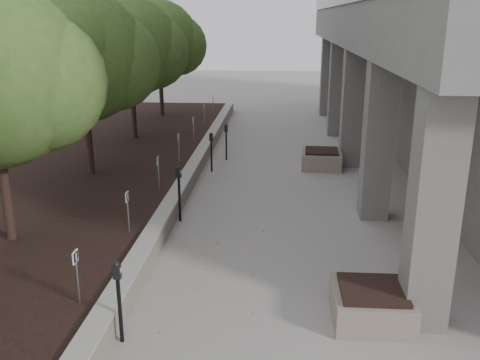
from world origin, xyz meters
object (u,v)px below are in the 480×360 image
(parking_meter_4, at_px, (211,152))
(planter_front, at_px, (371,304))
(planter_back, at_px, (321,159))
(parking_meter_2, at_px, (119,302))
(parking_meter_3, at_px, (179,194))
(crabapple_tree_4, at_px, (131,68))
(crabapple_tree_5, at_px, (160,59))
(crabapple_tree_3, at_px, (84,84))
(parking_meter_5, at_px, (226,142))

(parking_meter_4, height_order, planter_front, parking_meter_4)
(planter_front, relative_size, planter_back, 0.98)
(parking_meter_2, relative_size, parking_meter_3, 0.96)
(crabapple_tree_4, bearing_deg, parking_meter_4, -42.49)
(parking_meter_4, bearing_deg, parking_meter_3, -80.54)
(crabapple_tree_4, height_order, crabapple_tree_5, same)
(parking_meter_3, height_order, planter_front, parking_meter_3)
(planter_front, bearing_deg, crabapple_tree_4, 121.53)
(parking_meter_2, height_order, parking_meter_3, parking_meter_3)
(parking_meter_4, xyz_separation_m, planter_back, (3.72, 0.79, -0.36))
(crabapple_tree_4, xyz_separation_m, crabapple_tree_5, (0.00, 5.00, 0.00))
(parking_meter_2, relative_size, planter_back, 1.06)
(parking_meter_3, distance_m, planter_front, 5.95)
(parking_meter_2, xyz_separation_m, planter_back, (3.93, 10.54, -0.40))
(planter_back, bearing_deg, planter_front, -89.06)
(crabapple_tree_3, bearing_deg, planter_back, 19.86)
(parking_meter_3, bearing_deg, crabapple_tree_3, 156.89)
(crabapple_tree_5, xyz_separation_m, parking_meter_3, (3.25, -12.73, -2.38))
(parking_meter_2, xyz_separation_m, planter_front, (4.08, 0.94, -0.40))
(crabapple_tree_4, relative_size, crabapple_tree_5, 1.00)
(parking_meter_2, bearing_deg, crabapple_tree_4, 107.71)
(parking_meter_4, bearing_deg, crabapple_tree_5, 125.44)
(parking_meter_2, distance_m, parking_meter_4, 9.75)
(crabapple_tree_3, height_order, parking_meter_2, crabapple_tree_3)
(parking_meter_3, height_order, planter_back, parking_meter_3)
(parking_meter_5, distance_m, planter_back, 3.49)
(crabapple_tree_5, bearing_deg, crabapple_tree_3, -90.00)
(crabapple_tree_4, xyz_separation_m, parking_meter_3, (3.25, -7.73, -2.38))
(crabapple_tree_4, bearing_deg, parking_meter_2, -75.78)
(parking_meter_2, xyz_separation_m, parking_meter_3, (-0.03, 5.21, 0.03))
(parking_meter_2, bearing_deg, parking_meter_5, 90.75)
(crabapple_tree_3, xyz_separation_m, planter_back, (7.20, 2.60, -2.81))
(crabapple_tree_3, xyz_separation_m, parking_meter_5, (3.82, 3.39, -2.46))
(parking_meter_4, bearing_deg, parking_meter_5, 90.26)
(planter_front, bearing_deg, parking_meter_4, 113.76)
(parking_meter_4, bearing_deg, crabapple_tree_4, 149.92)
(crabapple_tree_5, height_order, parking_meter_2, crabapple_tree_5)
(planter_front, xyz_separation_m, planter_back, (-0.16, 9.60, 0.01))
(parking_meter_2, distance_m, planter_front, 4.21)
(parking_meter_5, bearing_deg, parking_meter_3, -88.88)
(crabapple_tree_5, relative_size, parking_meter_4, 4.04)
(crabapple_tree_3, relative_size, parking_meter_3, 3.69)
(crabapple_tree_3, height_order, parking_meter_3, crabapple_tree_3)
(parking_meter_2, bearing_deg, crabapple_tree_3, 115.94)
(parking_meter_4, bearing_deg, crabapple_tree_3, -140.14)
(parking_meter_2, xyz_separation_m, parking_meter_4, (0.20, 9.75, -0.04))
(crabapple_tree_5, distance_m, parking_meter_4, 9.23)
(crabapple_tree_4, distance_m, crabapple_tree_5, 5.00)
(crabapple_tree_3, relative_size, crabapple_tree_5, 1.00)
(crabapple_tree_3, relative_size, crabapple_tree_4, 1.00)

